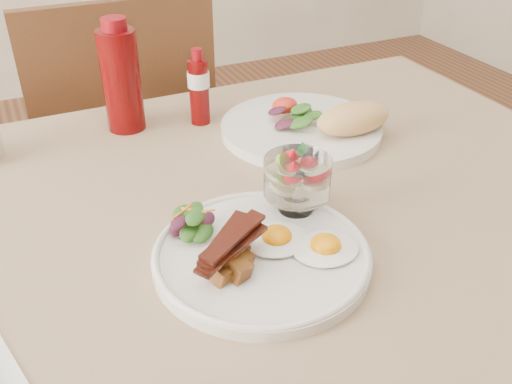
{
  "coord_description": "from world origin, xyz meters",
  "views": [
    {
      "loc": [
        -0.23,
        -0.65,
        1.22
      ],
      "look_at": [
        0.03,
        -0.07,
        0.82
      ],
      "focal_mm": 40.0,
      "sensor_mm": 36.0,
      "label": 1
    }
  ],
  "objects_px": {
    "chair_far": "(124,151)",
    "main_plate": "(261,256)",
    "fruit_cup": "(297,177)",
    "ketchup_bottle": "(121,79)",
    "hot_sauce_bottle": "(199,88)",
    "table": "(217,258)",
    "second_plate": "(313,125)"
  },
  "relations": [
    {
      "from": "hot_sauce_bottle",
      "to": "second_plate",
      "type": "bearing_deg",
      "value": -38.73
    },
    {
      "from": "fruit_cup",
      "to": "hot_sauce_bottle",
      "type": "relative_size",
      "value": 0.66
    },
    {
      "from": "ketchup_bottle",
      "to": "hot_sauce_bottle",
      "type": "height_order",
      "value": "ketchup_bottle"
    },
    {
      "from": "fruit_cup",
      "to": "hot_sauce_bottle",
      "type": "bearing_deg",
      "value": 92.13
    },
    {
      "from": "main_plate",
      "to": "fruit_cup",
      "type": "height_order",
      "value": "fruit_cup"
    },
    {
      "from": "fruit_cup",
      "to": "main_plate",
      "type": "bearing_deg",
      "value": -141.69
    },
    {
      "from": "table",
      "to": "second_plate",
      "type": "bearing_deg",
      "value": 31.44
    },
    {
      "from": "table",
      "to": "main_plate",
      "type": "height_order",
      "value": "main_plate"
    },
    {
      "from": "chair_far",
      "to": "main_plate",
      "type": "relative_size",
      "value": 3.32
    },
    {
      "from": "main_plate",
      "to": "ketchup_bottle",
      "type": "bearing_deg",
      "value": 97.4
    },
    {
      "from": "chair_far",
      "to": "fruit_cup",
      "type": "bearing_deg",
      "value": -82.36
    },
    {
      "from": "second_plate",
      "to": "hot_sauce_bottle",
      "type": "height_order",
      "value": "hot_sauce_bottle"
    },
    {
      "from": "main_plate",
      "to": "fruit_cup",
      "type": "bearing_deg",
      "value": 38.31
    },
    {
      "from": "chair_far",
      "to": "second_plate",
      "type": "relative_size",
      "value": 3.17
    },
    {
      "from": "main_plate",
      "to": "second_plate",
      "type": "height_order",
      "value": "second_plate"
    },
    {
      "from": "fruit_cup",
      "to": "chair_far",
      "type": "bearing_deg",
      "value": 97.64
    },
    {
      "from": "fruit_cup",
      "to": "second_plate",
      "type": "xyz_separation_m",
      "value": [
        0.15,
        0.22,
        -0.05
      ]
    },
    {
      "from": "table",
      "to": "ketchup_bottle",
      "type": "xyz_separation_m",
      "value": [
        -0.05,
        0.33,
        0.18
      ]
    },
    {
      "from": "main_plate",
      "to": "fruit_cup",
      "type": "relative_size",
      "value": 2.96
    },
    {
      "from": "fruit_cup",
      "to": "second_plate",
      "type": "distance_m",
      "value": 0.27
    },
    {
      "from": "second_plate",
      "to": "main_plate",
      "type": "bearing_deg",
      "value": -129.73
    },
    {
      "from": "table",
      "to": "chair_far",
      "type": "relative_size",
      "value": 1.43
    },
    {
      "from": "hot_sauce_bottle",
      "to": "ketchup_bottle",
      "type": "bearing_deg",
      "value": 164.89
    },
    {
      "from": "fruit_cup",
      "to": "ketchup_bottle",
      "type": "xyz_separation_m",
      "value": [
        -0.15,
        0.39,
        0.03
      ]
    },
    {
      "from": "main_plate",
      "to": "ketchup_bottle",
      "type": "distance_m",
      "value": 0.47
    },
    {
      "from": "second_plate",
      "to": "table",
      "type": "bearing_deg",
      "value": -148.56
    },
    {
      "from": "table",
      "to": "fruit_cup",
      "type": "relative_size",
      "value": 14.07
    },
    {
      "from": "second_plate",
      "to": "fruit_cup",
      "type": "bearing_deg",
      "value": -124.92
    },
    {
      "from": "chair_far",
      "to": "hot_sauce_bottle",
      "type": "height_order",
      "value": "chair_far"
    },
    {
      "from": "chair_far",
      "to": "main_plate",
      "type": "distance_m",
      "value": 0.83
    },
    {
      "from": "chair_far",
      "to": "hot_sauce_bottle",
      "type": "bearing_deg",
      "value": -77.24
    },
    {
      "from": "table",
      "to": "main_plate",
      "type": "distance_m",
      "value": 0.17
    }
  ]
}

